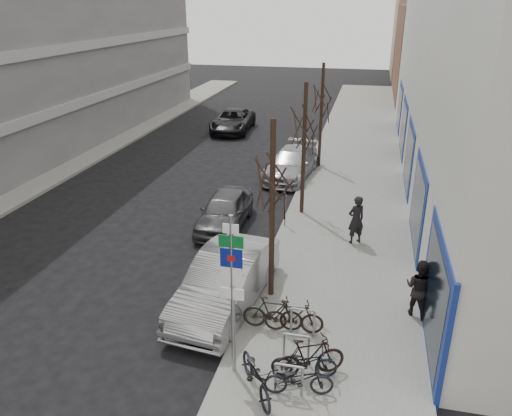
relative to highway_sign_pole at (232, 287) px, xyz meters
The scene contains 25 objects.
ground 3.44m from the highway_sign_pole, behind, with size 120.00×120.00×0.00m, color black.
sidewalk_east 10.50m from the highway_sign_pole, 78.15° to the left, with size 5.00×70.00×0.15m, color slate.
sidewalk_west 16.90m from the highway_sign_pole, 143.24° to the left, with size 3.00×70.00×0.15m, color slate.
brick_building_far 41.42m from the highway_sign_pole, 75.16° to the left, with size 12.00×14.00×8.00m, color brown.
tan_building_far 56.16m from the highway_sign_pole, 78.59° to the left, with size 13.00×12.00×9.00m, color #937A5B.
highway_sign_pole is the anchor object (origin of this frame).
bike_rack 2.36m from the highway_sign_pole, 23.59° to the left, with size 0.66×2.26×0.83m.
tree_near 3.88m from the highway_sign_pole, 86.74° to the left, with size 1.80×1.80×5.50m.
tree_mid 10.15m from the highway_sign_pole, 88.86° to the left, with size 1.80×1.80×5.50m.
tree_far 16.59m from the highway_sign_pole, 89.31° to the left, with size 1.80×1.80×5.50m.
meter_front 3.39m from the highway_sign_pole, 94.75° to the left, with size 0.10×0.08×1.27m.
meter_mid 8.65m from the highway_sign_pole, 91.68° to the left, with size 0.10×0.08×1.27m.
meter_back 14.10m from the highway_sign_pole, 91.02° to the left, with size 0.10×0.08×1.27m.
bike_near_left 1.96m from the highway_sign_pole, 39.89° to the right, with size 0.55×1.83×1.12m, color black.
bike_near_right 2.50m from the highway_sign_pole, ahead, with size 0.53×1.79×1.08m, color black.
bike_mid_curb 2.48m from the highway_sign_pole, ahead, with size 0.47×1.56×0.95m, color black.
bike_mid_inner 2.64m from the highway_sign_pole, 72.43° to the left, with size 0.49×1.64×1.00m, color black.
bike_far_curb 2.48m from the highway_sign_pole, 14.37° to the right, with size 0.47×1.56×0.95m, color black.
bike_far_inner 2.81m from the highway_sign_pole, 57.52° to the left, with size 0.48×1.61×0.97m, color black.
parked_car_front 3.40m from the highway_sign_pole, 109.56° to the left, with size 1.75×5.02×1.65m, color #9F9EA3.
parked_car_mid 8.75m from the highway_sign_pole, 107.65° to the left, with size 1.66×4.13×1.41m, color #4B4A4F.
parked_car_back 14.90m from the highway_sign_pole, 93.87° to the left, with size 2.04×5.01×1.45m, color #A8A7AD.
lane_car 24.42m from the highway_sign_pole, 105.46° to the left, with size 2.42×5.26×1.46m, color black.
pedestrian_near 8.12m from the highway_sign_pole, 71.84° to the left, with size 0.66×0.43×1.82m, color black.
pedestrian_far 5.74m from the highway_sign_pole, 37.62° to the left, with size 0.64×0.43×1.73m, color black.
Camera 1 is at (5.05, -9.19, 8.34)m, focal length 35.00 mm.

